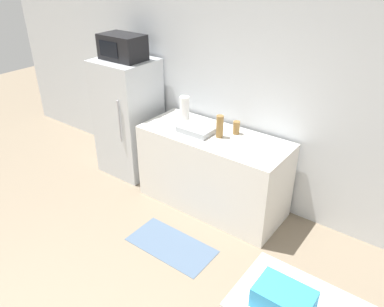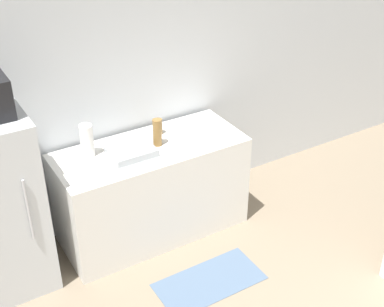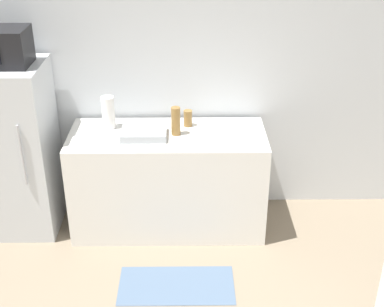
# 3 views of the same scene
# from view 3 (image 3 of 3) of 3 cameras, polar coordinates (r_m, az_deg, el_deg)

# --- Properties ---
(wall_back) EXTENTS (8.00, 0.06, 2.60)m
(wall_back) POSITION_cam_3_polar(r_m,az_deg,el_deg) (4.61, -0.55, 9.00)
(wall_back) COLOR silver
(wall_back) RESTS_ON ground_plane
(refrigerator) EXTENTS (0.67, 0.64, 1.46)m
(refrigerator) POSITION_cam_3_polar(r_m,az_deg,el_deg) (4.71, -18.59, 0.42)
(refrigerator) COLOR silver
(refrigerator) RESTS_ON ground_plane
(counter) EXTENTS (1.62, 0.68, 0.88)m
(counter) POSITION_cam_3_polar(r_m,az_deg,el_deg) (4.59, -2.51, -2.89)
(counter) COLOR silver
(counter) RESTS_ON ground_plane
(sink_basin) EXTENTS (0.37, 0.28, 0.06)m
(sink_basin) POSITION_cam_3_polar(r_m,az_deg,el_deg) (4.35, -5.10, 2.18)
(sink_basin) COLOR #9EA3A8
(sink_basin) RESTS_ON counter
(bottle_tall) EXTENTS (0.07, 0.07, 0.24)m
(bottle_tall) POSITION_cam_3_polar(r_m,az_deg,el_deg) (4.34, -1.70, 3.47)
(bottle_tall) COLOR olive
(bottle_tall) RESTS_ON counter
(bottle_short) EXTENTS (0.07, 0.07, 0.14)m
(bottle_short) POSITION_cam_3_polar(r_m,az_deg,el_deg) (4.51, -0.41, 3.78)
(bottle_short) COLOR olive
(bottle_short) RESTS_ON counter
(paper_towel_roll) EXTENTS (0.11, 0.11, 0.28)m
(paper_towel_roll) POSITION_cam_3_polar(r_m,az_deg,el_deg) (4.50, -8.88, 4.34)
(paper_towel_roll) COLOR white
(paper_towel_roll) RESTS_ON counter
(kitchen_rug) EXTENTS (0.87, 0.44, 0.01)m
(kitchen_rug) POSITION_cam_3_polar(r_m,az_deg,el_deg) (4.17, -1.63, -13.85)
(kitchen_rug) COLOR slate
(kitchen_rug) RESTS_ON ground_plane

